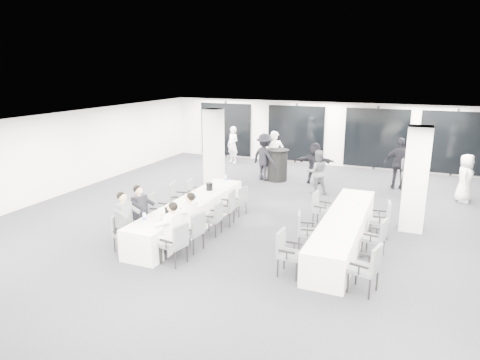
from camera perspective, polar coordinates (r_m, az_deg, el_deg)
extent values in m
cube|color=#25252B|center=(12.34, 1.70, -5.40)|extent=(14.00, 16.00, 0.02)
cube|color=white|center=(11.67, 1.80, 7.71)|extent=(14.00, 16.00, 0.02)
cube|color=silver|center=(15.80, -22.73, 3.25)|extent=(0.02, 16.00, 2.80)
cube|color=silver|center=(19.48, 10.33, 6.12)|extent=(14.00, 0.02, 2.80)
cube|color=black|center=(19.42, 10.28, 5.95)|extent=(13.60, 0.06, 2.50)
cube|color=silver|center=(15.90, -3.52, 4.43)|extent=(0.60, 0.60, 2.80)
cube|color=silver|center=(12.15, 22.37, 0.11)|extent=(0.60, 0.60, 2.80)
cube|color=silver|center=(11.71, -6.60, -4.61)|extent=(0.90, 5.00, 0.75)
cube|color=silver|center=(10.82, 13.59, -6.59)|extent=(0.90, 5.00, 0.75)
cylinder|color=black|center=(16.53, 4.99, 1.98)|extent=(0.77, 0.77, 1.20)
cylinder|color=black|center=(16.41, 5.04, 4.03)|extent=(0.88, 0.88, 0.02)
cube|color=#4C4E53|center=(10.64, -15.17, -6.89)|extent=(0.51, 0.53, 0.07)
cube|color=#4C4E53|center=(10.63, -16.25, -5.58)|extent=(0.16, 0.42, 0.42)
cylinder|color=black|center=(10.94, -15.60, -7.56)|extent=(0.03, 0.03, 0.37)
cylinder|color=black|center=(10.64, -16.38, -8.27)|extent=(0.03, 0.03, 0.37)
cylinder|color=black|center=(10.81, -13.82, -7.72)|extent=(0.03, 0.03, 0.37)
cylinder|color=black|center=(10.50, -14.56, -8.45)|extent=(0.03, 0.03, 0.37)
cube|color=black|center=(10.78, -14.75, -5.70)|extent=(0.31, 0.11, 0.04)
cube|color=black|center=(10.39, -15.72, -6.55)|extent=(0.31, 0.11, 0.04)
cube|color=#4C4E53|center=(11.10, -13.19, -5.76)|extent=(0.52, 0.53, 0.08)
cube|color=#4C4E53|center=(11.16, -13.98, -4.31)|extent=(0.15, 0.43, 0.43)
cylinder|color=black|center=(11.43, -13.06, -6.38)|extent=(0.03, 0.03, 0.39)
cylinder|color=black|center=(11.20, -14.49, -6.92)|extent=(0.03, 0.03, 0.39)
cylinder|color=black|center=(11.16, -11.75, -6.82)|extent=(0.03, 0.03, 0.39)
cylinder|color=black|center=(10.93, -13.19, -7.38)|extent=(0.03, 0.03, 0.39)
cube|color=black|center=(11.19, -12.35, -4.67)|extent=(0.32, 0.10, 0.04)
cube|color=black|center=(10.90, -14.16, -5.31)|extent=(0.32, 0.10, 0.04)
cube|color=#4C4E53|center=(11.80, -10.58, -4.23)|extent=(0.52, 0.54, 0.08)
cube|color=#4C4E53|center=(11.81, -11.61, -2.88)|extent=(0.12, 0.47, 0.46)
cylinder|color=black|center=(12.14, -10.98, -4.94)|extent=(0.04, 0.04, 0.41)
cylinder|color=black|center=(11.80, -11.83, -5.56)|extent=(0.04, 0.04, 0.41)
cylinder|color=black|center=(11.97, -9.24, -5.13)|extent=(0.04, 0.04, 0.41)
cylinder|color=black|center=(11.63, -10.05, -5.77)|extent=(0.04, 0.04, 0.41)
cube|color=black|center=(11.96, -10.10, -3.08)|extent=(0.34, 0.09, 0.04)
cube|color=black|center=(11.53, -11.15, -3.81)|extent=(0.34, 0.09, 0.04)
cube|color=#4C4E53|center=(12.64, -7.96, -2.72)|extent=(0.59, 0.60, 0.08)
cube|color=#4C4E53|center=(12.63, -9.01, -1.44)|extent=(0.17, 0.49, 0.48)
cylinder|color=black|center=(12.98, -8.53, -3.48)|extent=(0.04, 0.04, 0.43)
cylinder|color=black|center=(12.60, -9.12, -4.07)|extent=(0.04, 0.04, 0.43)
cylinder|color=black|center=(12.85, -6.74, -3.60)|extent=(0.04, 0.04, 0.43)
cylinder|color=black|center=(12.47, -7.28, -4.19)|extent=(0.04, 0.04, 0.43)
cube|color=black|center=(12.83, -7.64, -1.62)|extent=(0.36, 0.12, 0.04)
cube|color=black|center=(12.35, -8.35, -2.29)|extent=(0.36, 0.12, 0.04)
cube|color=#4C4E53|center=(13.44, -5.92, -1.89)|extent=(0.47, 0.48, 0.07)
cube|color=#4C4E53|center=(13.44, -6.74, -0.81)|extent=(0.10, 0.42, 0.42)
cylinder|color=black|center=(13.73, -6.32, -2.51)|extent=(0.03, 0.03, 0.37)
cylinder|color=black|center=(13.41, -6.91, -2.95)|extent=(0.03, 0.03, 0.37)
cylinder|color=black|center=(13.60, -4.90, -2.64)|extent=(0.03, 0.03, 0.37)
cylinder|color=black|center=(13.28, -5.45, -3.09)|extent=(0.03, 0.03, 0.37)
cube|color=black|center=(13.60, -5.58, -1.00)|extent=(0.31, 0.07, 0.04)
cube|color=black|center=(13.19, -6.30, -1.51)|extent=(0.31, 0.07, 0.04)
cube|color=#4C4E53|center=(9.66, -8.80, -8.51)|extent=(0.54, 0.56, 0.08)
cube|color=#4C4E53|center=(9.42, -7.85, -7.31)|extent=(0.14, 0.47, 0.46)
cylinder|color=black|center=(9.50, -8.64, -10.54)|extent=(0.04, 0.04, 0.41)
cylinder|color=black|center=(9.77, -7.06, -9.74)|extent=(0.04, 0.04, 0.41)
cylinder|color=black|center=(9.75, -10.43, -9.93)|extent=(0.04, 0.04, 0.41)
cylinder|color=black|center=(10.02, -8.84, -9.17)|extent=(0.04, 0.04, 0.41)
cube|color=black|center=(9.42, -9.86, -8.04)|extent=(0.34, 0.10, 0.04)
cube|color=black|center=(9.77, -7.85, -7.12)|extent=(0.34, 0.10, 0.04)
cube|color=#4C4E53|center=(10.28, -6.51, -6.95)|extent=(0.52, 0.54, 0.08)
cube|color=#4C4E53|center=(10.06, -5.54, -5.76)|extent=(0.12, 0.47, 0.46)
cylinder|color=black|center=(10.11, -6.24, -8.83)|extent=(0.04, 0.04, 0.41)
cylinder|color=black|center=(10.41, -4.90, -8.09)|extent=(0.04, 0.04, 0.41)
cylinder|color=black|center=(10.34, -8.05, -8.34)|extent=(0.04, 0.04, 0.41)
cylinder|color=black|center=(10.63, -6.68, -7.63)|extent=(0.04, 0.04, 0.41)
cube|color=black|center=(10.03, -7.40, -6.49)|extent=(0.34, 0.09, 0.04)
cube|color=black|center=(10.41, -5.70, -5.64)|extent=(0.34, 0.09, 0.04)
cube|color=#4C4E53|center=(11.20, -3.76, -5.25)|extent=(0.43, 0.45, 0.07)
cube|color=#4C4E53|center=(11.03, -2.82, -4.17)|extent=(0.06, 0.43, 0.42)
cylinder|color=black|center=(11.05, -3.28, -6.78)|extent=(0.03, 0.03, 0.38)
cylinder|color=black|center=(11.36, -2.49, -6.15)|extent=(0.03, 0.03, 0.38)
cylinder|color=black|center=(11.20, -5.01, -6.51)|extent=(0.03, 0.03, 0.38)
cylinder|color=black|center=(11.51, -4.17, -5.89)|extent=(0.03, 0.03, 0.38)
cube|color=black|center=(10.95, -4.29, -4.85)|extent=(0.31, 0.04, 0.04)
cube|color=black|center=(11.34, -3.27, -4.13)|extent=(0.31, 0.04, 0.04)
cube|color=#4C4E53|center=(11.85, -2.06, -3.85)|extent=(0.53, 0.55, 0.08)
cube|color=#4C4E53|center=(11.70, -1.02, -2.65)|extent=(0.12, 0.48, 0.47)
cylinder|color=black|center=(11.69, -1.40, -5.41)|extent=(0.04, 0.04, 0.42)
cylinder|color=black|center=(12.06, -0.82, -4.77)|extent=(0.04, 0.04, 0.42)
cylinder|color=black|center=(11.81, -3.31, -5.22)|extent=(0.04, 0.04, 0.42)
cylinder|color=black|center=(12.17, -2.68, -4.59)|extent=(0.04, 0.04, 0.42)
cube|color=black|center=(11.56, -2.46, -3.41)|extent=(0.35, 0.08, 0.04)
cube|color=black|center=(12.03, -1.69, -2.68)|extent=(0.35, 0.08, 0.04)
cube|color=#4C4E53|center=(12.65, -0.34, -2.86)|extent=(0.51, 0.52, 0.07)
cube|color=#4C4E53|center=(12.46, 0.41, -1.93)|extent=(0.15, 0.42, 0.42)
cylinder|color=black|center=(12.47, -0.15, -4.20)|extent=(0.03, 0.03, 0.38)
cylinder|color=black|center=(12.76, 0.82, -3.76)|extent=(0.03, 0.03, 0.38)
cylinder|color=black|center=(12.68, -1.50, -3.88)|extent=(0.03, 0.03, 0.38)
cylinder|color=black|center=(12.96, -0.51, -3.46)|extent=(0.03, 0.03, 0.38)
cube|color=black|center=(12.42, -0.96, -2.43)|extent=(0.31, 0.11, 0.04)
cube|color=black|center=(12.78, 0.27, -1.94)|extent=(0.31, 0.11, 0.04)
cube|color=#4C4E53|center=(9.11, 6.74, -9.87)|extent=(0.48, 0.50, 0.08)
cube|color=#4C4E53|center=(9.07, 5.44, -8.08)|extent=(0.07, 0.47, 0.47)
cylinder|color=black|center=(9.45, 5.89, -10.58)|extent=(0.04, 0.04, 0.42)
cylinder|color=black|center=(9.10, 5.05, -11.58)|extent=(0.04, 0.04, 0.42)
cylinder|color=black|center=(9.34, 8.28, -10.96)|extent=(0.04, 0.04, 0.42)
cylinder|color=black|center=(8.99, 7.54, -12.00)|extent=(0.04, 0.04, 0.42)
cube|color=black|center=(9.27, 7.26, -8.30)|extent=(0.35, 0.05, 0.04)
cube|color=black|center=(8.82, 6.26, -9.49)|extent=(0.35, 0.05, 0.04)
cube|color=#4C4E53|center=(10.40, 8.97, -6.93)|extent=(0.53, 0.54, 0.08)
cube|color=#4C4E53|center=(10.31, 7.86, -5.56)|extent=(0.16, 0.44, 0.44)
cylinder|color=black|center=(10.67, 7.90, -7.68)|extent=(0.03, 0.03, 0.39)
cylinder|color=black|center=(10.32, 7.84, -8.47)|extent=(0.03, 0.03, 0.39)
cylinder|color=black|center=(10.67, 9.95, -7.76)|extent=(0.03, 0.03, 0.39)
cylinder|color=black|center=(10.32, 9.97, -8.55)|extent=(0.03, 0.03, 0.39)
cube|color=black|center=(10.57, 9.01, -5.65)|extent=(0.32, 0.11, 0.04)
cube|color=black|center=(10.12, 8.99, -6.57)|extent=(0.32, 0.11, 0.04)
cube|color=#4C4E53|center=(11.96, 10.97, -4.00)|extent=(0.50, 0.52, 0.08)
cube|color=#4C4E53|center=(11.93, 10.02, -2.63)|extent=(0.10, 0.46, 0.46)
cylinder|color=black|center=(12.27, 10.29, -4.69)|extent=(0.04, 0.04, 0.41)
cylinder|color=black|center=(11.91, 9.71, -5.27)|extent=(0.04, 0.04, 0.41)
cylinder|color=black|center=(12.17, 12.09, -4.95)|extent=(0.04, 0.04, 0.41)
cylinder|color=black|center=(11.80, 11.56, -5.54)|extent=(0.04, 0.04, 0.41)
cube|color=black|center=(12.13, 11.35, -2.90)|extent=(0.34, 0.07, 0.04)
cube|color=black|center=(11.67, 10.66, -3.57)|extent=(0.34, 0.07, 0.04)
cube|color=#4C4E53|center=(8.74, 16.15, -11.37)|extent=(0.59, 0.61, 0.08)
cube|color=#4C4E53|center=(8.55, 17.77, -9.97)|extent=(0.18, 0.49, 0.49)
cylinder|color=black|center=(8.61, 16.87, -13.76)|extent=(0.04, 0.04, 0.43)
cylinder|color=black|center=(8.97, 17.81, -12.63)|extent=(0.04, 0.04, 0.43)
cylinder|color=black|center=(8.74, 14.20, -13.13)|extent=(0.04, 0.04, 0.43)
cylinder|color=black|center=(9.09, 15.24, -12.05)|extent=(0.04, 0.04, 0.43)
cube|color=black|center=(8.43, 15.60, -10.95)|extent=(0.36, 0.12, 0.04)
cube|color=black|center=(8.89, 16.85, -9.67)|extent=(0.36, 0.12, 0.04)
cube|color=#4C4E53|center=(10.36, 17.37, -7.47)|extent=(0.53, 0.54, 0.08)
cube|color=#4C4E53|center=(10.22, 18.63, -6.31)|extent=(0.14, 0.45, 0.45)
cylinder|color=black|center=(10.23, 18.01, -9.26)|extent=(0.04, 0.04, 0.40)
cylinder|color=black|center=(10.58, 18.59, -8.50)|extent=(0.04, 0.04, 0.40)
cylinder|color=black|center=(10.33, 15.91, -8.87)|extent=(0.04, 0.04, 0.40)
cylinder|color=black|center=(10.67, 16.56, -8.13)|extent=(0.04, 0.04, 0.40)
cube|color=black|center=(10.08, 17.04, -7.06)|extent=(0.33, 0.10, 0.04)
cube|color=black|center=(10.52, 17.81, -6.20)|extent=(0.33, 0.10, 0.04)
cube|color=#4C4E53|center=(11.59, 18.05, -5.10)|extent=(0.51, 0.53, 0.08)
cube|color=#4C4E53|center=(11.52, 19.25, -3.91)|extent=(0.12, 0.46, 0.46)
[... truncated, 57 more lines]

